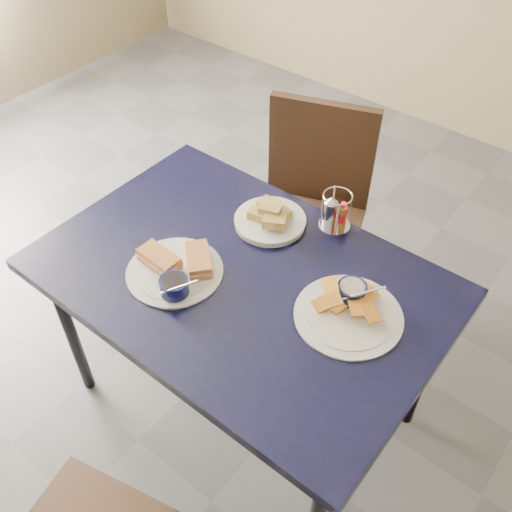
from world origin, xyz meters
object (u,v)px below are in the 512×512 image
Objects in this scene: dining_table at (241,288)px; condiment_caddy at (335,213)px; plantain_plate at (349,307)px; sandwich_plate at (176,269)px; bread_basket at (270,219)px; chair_far at (318,201)px.

condiment_caddy is (0.10, 0.38, 0.12)m from dining_table.
plantain_plate reaches higher than dining_table.
sandwich_plate reaches higher than bread_basket.
condiment_caddy is (0.25, -0.30, 0.27)m from chair_far.
sandwich_plate is 0.99× the size of plantain_plate.
condiment_caddy is at bearing 129.85° from plantain_plate.
bread_basket is at bearing 106.53° from dining_table.
bread_basket is at bearing -80.48° from chair_far.
sandwich_plate is 0.55m from plantain_plate.
dining_table is 9.42× the size of condiment_caddy.
chair_far is at bearing 102.13° from dining_table.
dining_table is 0.22m from sandwich_plate.
dining_table is at bearing -77.87° from chair_far.
chair_far reaches higher than condiment_caddy.
sandwich_plate is at bearing -90.96° from chair_far.
condiment_caddy is at bearing 62.75° from sandwich_plate.
plantain_plate is at bearing 13.75° from dining_table.
bread_basket is (-0.07, 0.25, 0.09)m from dining_table.
dining_table is at bearing -166.25° from plantain_plate.
dining_table is 0.37m from plantain_plate.
plantain_plate is at bearing -21.33° from bread_basket.
chair_far is at bearing 129.32° from condiment_caddy.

